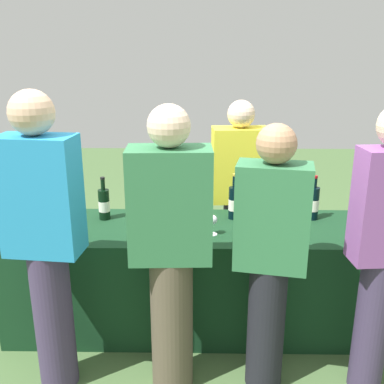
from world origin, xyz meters
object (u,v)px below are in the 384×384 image
at_px(wine_bottle_5, 268,208).
at_px(guest_0, 45,237).
at_px(wine_bottle_0, 104,204).
at_px(wine_glass_3, 239,221).
at_px(wine_bottle_6, 313,203).
at_px(server_pouring, 239,193).
at_px(wine_glass_2, 212,221).
at_px(wine_glass_0, 64,217).
at_px(guest_2, 270,254).
at_px(wine_bottle_1, 159,206).
at_px(guest_1, 171,246).
at_px(wine_bottle_4, 234,202).
at_px(guest_3, 383,243).
at_px(wine_bottle_2, 173,206).
at_px(wine_bottle_3, 185,202).
at_px(wine_glass_1, 189,225).

bearing_deg(wine_bottle_5, guest_0, -151.67).
distance_m(wine_bottle_0, wine_glass_3, 0.97).
height_order(wine_bottle_6, server_pouring, server_pouring).
height_order(wine_bottle_6, guest_0, guest_0).
bearing_deg(wine_glass_2, wine_bottle_0, 160.54).
bearing_deg(wine_glass_0, guest_2, -22.99).
bearing_deg(guest_2, guest_0, -168.13).
bearing_deg(wine_glass_2, wine_bottle_1, 145.29).
bearing_deg(guest_2, wine_glass_0, 168.24).
relative_size(wine_bottle_5, guest_1, 0.18).
height_order(wine_bottle_4, wine_glass_2, wine_bottle_4).
relative_size(wine_bottle_5, guest_3, 0.18).
relative_size(wine_bottle_2, wine_glass_3, 2.10).
xyz_separation_m(wine_bottle_3, guest_3, (1.08, -0.79, 0.05)).
distance_m(guest_1, guest_2, 0.54).
xyz_separation_m(wine_glass_1, wine_glass_3, (0.32, 0.05, 0.01)).
bearing_deg(wine_bottle_4, wine_bottle_1, -175.80).
height_order(server_pouring, guest_3, guest_3).
bearing_deg(wine_glass_3, wine_bottle_1, 154.33).
bearing_deg(guest_1, wine_bottle_1, 97.79).
xyz_separation_m(wine_bottle_1, wine_glass_0, (-0.62, -0.18, -0.02)).
bearing_deg(wine_bottle_6, wine_glass_0, -172.67).
xyz_separation_m(wine_bottle_1, server_pouring, (0.59, 0.40, -0.03)).
distance_m(wine_glass_2, guest_3, 1.03).
xyz_separation_m(wine_bottle_1, wine_bottle_6, (1.09, 0.04, 0.01)).
xyz_separation_m(wine_bottle_1, wine_bottle_5, (0.76, -0.04, 0.00)).
distance_m(wine_bottle_3, wine_glass_1, 0.36).
relative_size(wine_bottle_2, server_pouring, 0.19).
relative_size(wine_glass_0, wine_glass_1, 0.98).
xyz_separation_m(wine_bottle_2, wine_glass_1, (0.12, -0.32, -0.02)).
distance_m(wine_glass_3, guest_0, 1.20).
distance_m(wine_bottle_1, wine_glass_1, 0.39).
bearing_deg(wine_bottle_1, wine_glass_3, -25.67).
bearing_deg(wine_bottle_0, guest_2, -35.02).
distance_m(wine_bottle_6, wine_glass_1, 0.94).
bearing_deg(wine_glass_1, guest_2, -42.74).
bearing_deg(wine_glass_1, guest_3, -22.72).
bearing_deg(wine_glass_1, wine_glass_0, 171.12).
relative_size(wine_bottle_4, wine_glass_0, 2.67).
xyz_separation_m(wine_bottle_0, wine_glass_0, (-0.23, -0.20, -0.03)).
distance_m(wine_bottle_4, guest_3, 1.08).
height_order(wine_bottle_1, wine_bottle_3, wine_bottle_3).
distance_m(wine_glass_2, server_pouring, 0.70).
xyz_separation_m(wine_bottle_4, guest_2, (0.14, -0.77, -0.03)).
distance_m(wine_bottle_3, wine_bottle_5, 0.58).
relative_size(wine_bottle_6, wine_glass_0, 2.58).
xyz_separation_m(wine_glass_3, guest_1, (-0.42, -0.47, 0.03)).
relative_size(wine_bottle_0, wine_bottle_5, 1.04).
relative_size(guest_0, guest_1, 1.04).
bearing_deg(guest_0, guest_1, 6.81).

